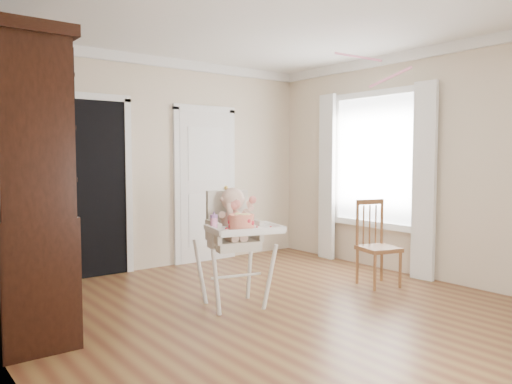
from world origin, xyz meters
TOP-DOWN VIEW (x-y plane):
  - floor at (0.00, 0.00)m, footprint 5.00×5.00m
  - ceiling at (0.00, 0.00)m, footprint 5.00×5.00m
  - wall_back at (0.00, 2.50)m, footprint 4.50×0.00m
  - wall_left at (-2.25, 0.00)m, footprint 0.00×5.00m
  - wall_right at (2.25, 0.00)m, footprint 0.00×5.00m
  - crown_molding at (0.00, 0.00)m, footprint 4.50×5.00m
  - doorway at (-0.90, 2.48)m, footprint 1.06×0.05m
  - closet_door at (0.70, 2.48)m, footprint 0.96×0.09m
  - window_right at (2.18, 0.80)m, footprint 0.13×1.84m
  - high_chair at (-0.21, 0.49)m, footprint 0.81×0.93m
  - baby at (-0.20, 0.52)m, footprint 0.33×0.30m
  - cake at (-0.30, 0.24)m, footprint 0.29×0.29m
  - sippy_cup at (-0.50, 0.40)m, footprint 0.07×0.07m
  - china_cabinet at (-1.99, 0.96)m, footprint 0.63×1.41m
  - dining_chair at (1.51, 0.17)m, footprint 0.48×0.48m
  - streamer at (0.90, -0.04)m, footprint 0.17×0.48m

SIDE VIEW (x-z plane):
  - floor at x=0.00m, z-range 0.00..0.00m
  - dining_chair at x=1.51m, z-range -0.03..0.92m
  - high_chair at x=-0.21m, z-range 0.13..1.26m
  - cake at x=-0.30m, z-range 0.78..0.92m
  - sippy_cup at x=-0.50m, z-range 0.77..0.94m
  - baby at x=-0.20m, z-range 0.61..1.14m
  - closet_door at x=0.70m, z-range -0.04..2.09m
  - doorway at x=-0.90m, z-range 0.00..2.22m
  - china_cabinet at x=-1.99m, z-range 0.00..2.37m
  - window_right at x=2.18m, z-range 0.14..2.44m
  - wall_back at x=0.00m, z-range -0.90..3.60m
  - wall_left at x=-2.25m, z-range -1.15..3.85m
  - wall_right at x=2.25m, z-range -1.15..3.85m
  - streamer at x=0.90m, z-range 2.34..2.48m
  - crown_molding at x=0.00m, z-range 2.58..2.70m
  - ceiling at x=0.00m, z-range 2.70..2.70m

